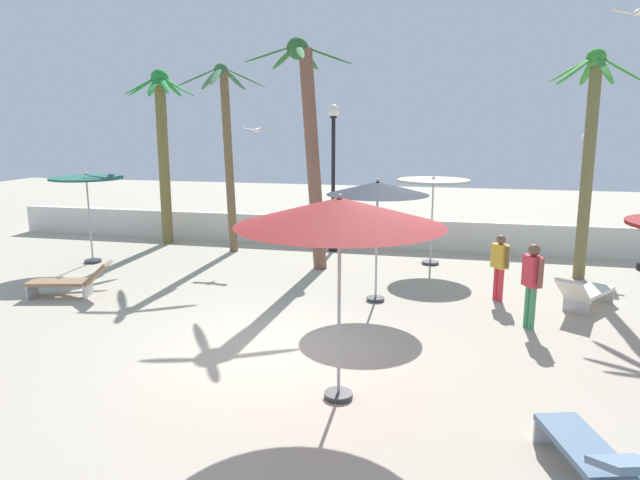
# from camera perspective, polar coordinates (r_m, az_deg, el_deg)

# --- Properties ---
(ground_plane) EXTENTS (56.00, 56.00, 0.00)m
(ground_plane) POSITION_cam_1_polar(r_m,az_deg,el_deg) (10.32, -4.07, -11.16)
(ground_plane) COLOR #B2A893
(boundary_wall) EXTENTS (25.20, 0.30, 0.96)m
(boundary_wall) POSITION_cam_1_polar(r_m,az_deg,el_deg) (18.84, 4.06, 0.79)
(boundary_wall) COLOR silver
(boundary_wall) RESTS_ON ground_plane
(patio_umbrella_0) EXTENTS (2.96, 2.96, 3.04)m
(patio_umbrella_0) POSITION_cam_1_polar(r_m,az_deg,el_deg) (7.91, 1.98, 2.75)
(patio_umbrella_0) COLOR #333338
(patio_umbrella_0) RESTS_ON ground_plane
(patio_umbrella_1) EXTENTS (2.03, 2.03, 2.53)m
(patio_umbrella_1) POSITION_cam_1_polar(r_m,az_deg,el_deg) (16.44, 11.25, 5.18)
(patio_umbrella_1) COLOR #333338
(patio_umbrella_1) RESTS_ON ground_plane
(patio_umbrella_4) EXTENTS (2.01, 2.01, 2.64)m
(patio_umbrella_4) POSITION_cam_1_polar(r_m,az_deg,el_deg) (17.62, -22.28, 5.13)
(patio_umbrella_4) COLOR #333338
(patio_umbrella_4) RESTS_ON ground_plane
(patio_umbrella_5) EXTENTS (2.27, 2.27, 2.79)m
(patio_umbrella_5) POSITION_cam_1_polar(r_m,az_deg,el_deg) (12.67, 5.79, 5.06)
(patio_umbrella_5) COLOR #333338
(patio_umbrella_5) RESTS_ON ground_plane
(palm_tree_0) EXTENTS (2.47, 2.72, 5.77)m
(palm_tree_0) POSITION_cam_1_polar(r_m,az_deg,el_deg) (17.98, -9.32, 10.06)
(palm_tree_0) COLOR brown
(palm_tree_0) RESTS_ON ground_plane
(palm_tree_1) EXTENTS (2.24, 2.24, 5.78)m
(palm_tree_1) POSITION_cam_1_polar(r_m,az_deg,el_deg) (15.97, 25.36, 9.07)
(palm_tree_1) COLOR brown
(palm_tree_1) RESTS_ON ground_plane
(palm_tree_2) EXTENTS (2.33, 2.33, 5.71)m
(palm_tree_2) POSITION_cam_1_polar(r_m,az_deg,el_deg) (19.70, -15.45, 9.76)
(palm_tree_2) COLOR brown
(palm_tree_2) RESTS_ON ground_plane
(palm_tree_3) EXTENTS (2.70, 2.91, 6.22)m
(palm_tree_3) POSITION_cam_1_polar(r_m,az_deg,el_deg) (15.62, -1.11, 10.67)
(palm_tree_3) COLOR brown
(palm_tree_3) RESTS_ON ground_plane
(lamp_post_1) EXTENTS (0.38, 0.38, 4.56)m
(lamp_post_1) POSITION_cam_1_polar(r_m,az_deg,el_deg) (17.79, 1.34, 7.79)
(lamp_post_1) COLOR black
(lamp_post_1) RESTS_ON ground_plane
(lounge_chair_0) EXTENTS (1.96, 0.98, 0.84)m
(lounge_chair_0) POSITION_cam_1_polar(r_m,az_deg,el_deg) (14.55, -23.70, -3.74)
(lounge_chair_0) COLOR #B7B7BC
(lounge_chair_0) RESTS_ON ground_plane
(lounge_chair_1) EXTENTS (1.04, 1.92, 0.81)m
(lounge_chair_1) POSITION_cam_1_polar(r_m,az_deg,el_deg) (7.39, 25.66, -18.59)
(lounge_chair_1) COLOR #B7B7BC
(lounge_chair_1) RESTS_ON ground_plane
(lounge_chair_2) EXTENTS (1.53, 1.86, 0.84)m
(lounge_chair_2) POSITION_cam_1_polar(r_m,az_deg,el_deg) (13.70, 24.96, -4.75)
(lounge_chair_2) COLOR #B7B7BC
(lounge_chair_2) RESTS_ON ground_plane
(guest_0) EXTENTS (0.40, 0.47, 1.53)m
(guest_0) POSITION_cam_1_polar(r_m,az_deg,el_deg) (13.55, 17.53, -2.08)
(guest_0) COLOR #D8333F
(guest_0) RESTS_ON ground_plane
(guest_1) EXTENTS (0.38, 0.51, 1.71)m
(guest_1) POSITION_cam_1_polar(r_m,az_deg,el_deg) (11.89, 20.43, -3.54)
(guest_1) COLOR #3F8C59
(guest_1) RESTS_ON ground_plane
(seagull_0) EXTENTS (0.39, 0.98, 0.14)m
(seagull_0) POSITION_cam_1_polar(r_m,az_deg,el_deg) (18.64, 25.14, 9.40)
(seagull_0) COLOR white
(seagull_1) EXTENTS (0.99, 0.38, 0.14)m
(seagull_1) POSITION_cam_1_polar(r_m,az_deg,el_deg) (13.34, 29.18, 19.29)
(seagull_1) COLOR white
(seagull_2) EXTENTS (0.97, 0.38, 0.14)m
(seagull_2) POSITION_cam_1_polar(r_m,az_deg,el_deg) (18.18, -6.30, 10.90)
(seagull_2) COLOR white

